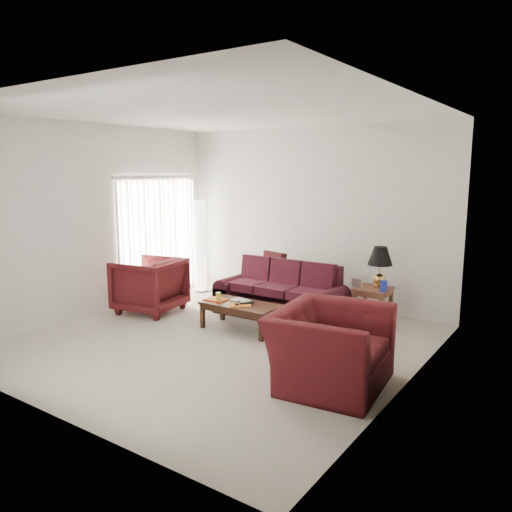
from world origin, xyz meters
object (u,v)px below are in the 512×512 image
(armchair_left, at_px, (149,285))
(sofa, at_px, (280,291))
(floor_lamp, at_px, (200,246))
(armchair_right, at_px, (330,348))
(coffee_table, at_px, (241,317))
(end_table, at_px, (373,305))

(armchair_left, bearing_deg, sofa, 106.12)
(floor_lamp, relative_size, armchair_right, 1.38)
(armchair_right, bearing_deg, armchair_left, 70.07)
(sofa, distance_m, floor_lamp, 2.25)
(coffee_table, bearing_deg, sofa, 68.80)
(floor_lamp, bearing_deg, sofa, -15.05)
(floor_lamp, bearing_deg, coffee_table, -35.71)
(end_table, bearing_deg, floor_lamp, 179.15)
(armchair_left, bearing_deg, coffee_table, 82.19)
(floor_lamp, distance_m, coffee_table, 2.55)
(end_table, distance_m, floor_lamp, 3.50)
(end_table, height_order, coffee_table, end_table)
(sofa, bearing_deg, floor_lamp, 167.03)
(sofa, height_order, armchair_left, armchair_left)
(sofa, xyz_separation_m, armchair_left, (-1.90, -0.94, 0.02))
(armchair_left, bearing_deg, floor_lamp, 178.27)
(end_table, height_order, floor_lamp, floor_lamp)
(end_table, bearing_deg, sofa, -158.51)
(sofa, bearing_deg, armchair_right, -43.98)
(armchair_left, xyz_separation_m, armchair_right, (3.66, -0.89, -0.03))
(sofa, xyz_separation_m, coffee_table, (-0.13, -0.87, -0.22))
(floor_lamp, bearing_deg, end_table, -0.85)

